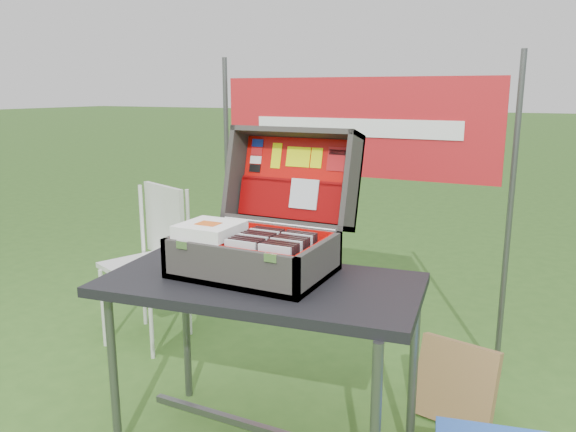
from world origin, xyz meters
The scene contains 85 objects.
table centered at (0.05, -0.08, 0.39)m, with size 1.24×0.62×0.78m, color black, non-canonical shape.
table_top centered at (0.05, -0.08, 0.76)m, with size 1.24×0.62×0.04m, color black.
table_leg_fl centered at (-0.51, -0.33, 0.37)m, with size 0.04×0.04×0.74m, color #59595B.
table_leg_bl centered at (-0.51, 0.17, 0.37)m, with size 0.04×0.04×0.74m, color #59595B.
table_leg_br centered at (0.61, 0.17, 0.37)m, with size 0.04×0.04×0.74m, color #59595B.
table_brace centered at (0.05, -0.08, 0.12)m, with size 1.09×0.03×0.03m, color #59595B.
suitcase centered at (-0.01, 0.03, 1.05)m, with size 0.60×0.59×0.55m, color #403D3B, non-canonical shape.
suitcase_base_bottom centered at (-0.01, -0.03, 0.79)m, with size 0.60×0.43×0.02m, color #403D3B.
suitcase_base_wall_front centered at (-0.01, -0.23, 0.86)m, with size 0.60×0.02×0.16m, color #403D3B.
suitcase_base_wall_back centered at (-0.01, 0.18, 0.86)m, with size 0.60×0.02×0.16m, color #403D3B.
suitcase_base_wall_left centered at (-0.30, -0.03, 0.86)m, with size 0.02×0.43×0.16m, color #403D3B.
suitcase_base_wall_right centered at (0.27, -0.03, 0.86)m, with size 0.02×0.43×0.16m, color #403D3B.
suitcase_liner_floor centered at (-0.01, -0.03, 0.80)m, with size 0.55×0.38×0.01m, color #EB0802.
suitcase_latch_left centered at (-0.20, -0.24, 0.93)m, with size 0.05×0.01×0.03m, color silver.
suitcase_latch_right centered at (0.18, -0.24, 0.93)m, with size 0.05×0.01×0.03m, color silver.
suitcase_hinge centered at (-0.01, 0.19, 0.94)m, with size 0.02×0.02×0.54m, color silver.
suitcase_lid_back centered at (-0.01, 0.38, 1.11)m, with size 0.60×0.43×0.02m, color #403D3B.
suitcase_lid_rim_far centered at (-0.01, 0.37, 1.32)m, with size 0.60×0.02×0.16m, color #403D3B.
suitcase_lid_rim_near centered at (-0.01, 0.27, 0.93)m, with size 0.60×0.02×0.16m, color #403D3B.
suitcase_lid_rim_left centered at (-0.30, 0.32, 1.12)m, with size 0.02×0.43×0.16m, color #403D3B.
suitcase_lid_rim_right centered at (0.27, 0.32, 1.12)m, with size 0.02×0.43×0.16m, color #403D3B.
suitcase_lid_liner centered at (-0.01, 0.37, 1.11)m, with size 0.55×0.38×0.01m, color #EB0802.
suitcase_liner_wall_front centered at (-0.01, -0.21, 0.87)m, with size 0.55×0.01×0.14m, color #EB0802.
suitcase_liner_wall_back centered at (-0.01, 0.16, 0.87)m, with size 0.55×0.01×0.14m, color #EB0802.
suitcase_liner_wall_left centered at (-0.28, -0.03, 0.87)m, with size 0.01×0.38×0.14m, color #EB0802.
suitcase_liner_wall_right centered at (0.26, -0.03, 0.87)m, with size 0.01×0.38×0.14m, color #EB0802.
suitcase_lid_pocket centered at (-0.01, 0.33, 1.02)m, with size 0.53×0.17×0.03m, color #770405.
suitcase_pocket_edge centered at (-0.01, 0.34, 1.10)m, with size 0.52×0.02×0.02m, color #770405.
suitcase_pocket_cd centered at (0.05, 0.32, 1.05)m, with size 0.13×0.13×0.01m, color silver.
lid_sticker_cc_a centered at (-0.23, 0.40, 1.26)m, with size 0.06×0.04×0.00m, color #1933B2.
lid_sticker_cc_b centered at (-0.23, 0.39, 1.22)m, with size 0.06×0.04×0.00m, color red.
lid_sticker_cc_c centered at (-0.23, 0.38, 1.18)m, with size 0.06×0.04×0.00m, color white.
lid_sticker_cc_d centered at (-0.23, 0.37, 1.14)m, with size 0.06×0.04×0.00m, color black.
lid_card_neon_tall centered at (-0.12, 0.39, 1.21)m, with size 0.05×0.12×0.00m, color #E5F807.
lid_card_neon_main centered at (-0.01, 0.39, 1.21)m, with size 0.12×0.09×0.00m, color #E5F807.
lid_card_neon_small centered at (0.08, 0.39, 1.21)m, with size 0.05×0.09×0.00m, color #E5F807.
lid_sticker_band centered at (0.19, 0.39, 1.21)m, with size 0.11×0.11×0.00m, color red.
lid_sticker_band_bar centered at (0.19, 0.40, 1.24)m, with size 0.10×0.02×0.00m, color black.
cd_left_0 centered at (0.03, -0.19, 0.88)m, with size 0.13×0.01×0.15m, color silver.
cd_left_1 centered at (0.03, -0.17, 0.88)m, with size 0.13×0.01×0.15m, color black.
cd_left_2 centered at (0.03, -0.14, 0.88)m, with size 0.13×0.01×0.15m, color black.
cd_left_3 centered at (0.03, -0.12, 0.88)m, with size 0.13×0.01×0.15m, color black.
cd_left_4 centered at (0.03, -0.10, 0.88)m, with size 0.13×0.01×0.15m, color silver.
cd_left_5 centered at (0.03, -0.07, 0.88)m, with size 0.13×0.01×0.15m, color black.
cd_left_6 centered at (0.03, -0.05, 0.88)m, with size 0.13×0.01×0.15m, color black.
cd_left_7 centered at (0.03, -0.03, 0.88)m, with size 0.13×0.01×0.15m, color black.
cd_left_8 centered at (0.03, 0.00, 0.88)m, with size 0.13×0.01×0.15m, color silver.
cd_left_9 centered at (0.03, 0.02, 0.88)m, with size 0.13×0.01×0.15m, color black.
cd_left_10 centered at (0.03, 0.04, 0.88)m, with size 0.13×0.01×0.15m, color black.
cd_right_0 centered at (0.17, -0.19, 0.88)m, with size 0.13×0.01×0.15m, color silver.
cd_right_1 centered at (0.17, -0.17, 0.88)m, with size 0.13×0.01×0.15m, color black.
cd_right_2 centered at (0.17, -0.14, 0.88)m, with size 0.13×0.01×0.15m, color black.
cd_right_3 centered at (0.17, -0.12, 0.88)m, with size 0.13×0.01×0.15m, color black.
cd_right_4 centered at (0.17, -0.10, 0.88)m, with size 0.13×0.01×0.15m, color silver.
cd_right_5 centered at (0.17, -0.07, 0.88)m, with size 0.13×0.01×0.15m, color black.
cd_right_6 centered at (0.17, -0.05, 0.88)m, with size 0.13×0.01×0.15m, color black.
cd_right_7 centered at (0.17, -0.03, 0.88)m, with size 0.13×0.01×0.15m, color black.
cd_right_8 centered at (0.17, 0.00, 0.88)m, with size 0.13×0.01×0.15m, color silver.
cd_right_9 centered at (0.17, 0.02, 0.88)m, with size 0.13×0.01×0.15m, color black.
cd_right_10 centered at (0.17, 0.04, 0.88)m, with size 0.13×0.01×0.15m, color black.
songbook_0 centered at (-0.17, -0.11, 0.94)m, with size 0.22×0.22×0.01m, color white.
songbook_1 centered at (-0.17, -0.11, 0.94)m, with size 0.22×0.22×0.01m, color white.
songbook_2 centered at (-0.17, -0.11, 0.95)m, with size 0.22×0.22×0.01m, color white.
songbook_3 centered at (-0.17, -0.11, 0.95)m, with size 0.22×0.22×0.01m, color white.
songbook_4 centered at (-0.17, -0.11, 0.96)m, with size 0.22×0.22×0.01m, color white.
songbook_5 centered at (-0.17, -0.11, 0.96)m, with size 0.22×0.22×0.01m, color white.
songbook_6 centered at (-0.17, -0.11, 0.97)m, with size 0.22×0.22×0.01m, color white.
songbook_7 centered at (-0.17, -0.11, 0.97)m, with size 0.22×0.22×0.01m, color white.
songbook_8 centered at (-0.17, -0.11, 0.98)m, with size 0.22×0.22×0.01m, color white.
songbook_9 centered at (-0.17, -0.11, 0.98)m, with size 0.22×0.22×0.01m, color white.
songbook_graphic centered at (-0.17, -0.12, 0.99)m, with size 0.09×0.07×0.00m, color #D85919.
chair centered at (-1.12, 0.58, 0.47)m, with size 0.42×0.47×0.93m, color silver, non-canonical shape.
chair_seat centered at (-1.12, 0.58, 0.48)m, with size 0.42×0.42×0.03m, color silver.
chair_backrest centered at (-1.12, 0.79, 0.71)m, with size 0.42×0.03×0.45m, color silver.
chair_leg_fl centered at (-1.30, 0.40, 0.24)m, with size 0.02×0.02×0.48m, color silver.
chair_leg_fr centered at (-0.94, 0.40, 0.24)m, with size 0.02×0.02×0.48m, color silver.
chair_leg_bl centered at (-1.30, 0.76, 0.24)m, with size 0.02×0.02×0.48m, color silver.
chair_leg_br centered at (-0.94, 0.76, 0.24)m, with size 0.02×0.02×0.48m, color silver.
chair_upright_left centered at (-1.30, 0.79, 0.70)m, with size 0.02×0.02×0.45m, color silver.
chair_upright_right centered at (-0.94, 0.79, 0.70)m, with size 0.02×0.02×0.45m, color silver.
cardboard_box centered at (0.73, 0.53, 0.19)m, with size 0.36×0.06×0.38m, color olive.
banner_post_left centered at (-0.85, 1.10, 0.85)m, with size 0.03×0.03×1.70m, color #59595B.
banner_post_right centered at (0.85, 1.10, 0.85)m, with size 0.03×0.03×1.70m, color #59595B.
banner centered at (0.00, 1.09, 1.30)m, with size 1.60×0.01×0.55m, color #B1171D.
banner_text centered at (0.00, 1.08, 1.30)m, with size 1.20×0.00×0.10m, color white.
Camera 1 is at (1.08, -1.91, 1.50)m, focal length 35.00 mm.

